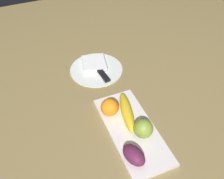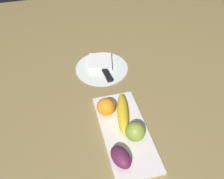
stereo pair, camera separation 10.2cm
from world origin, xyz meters
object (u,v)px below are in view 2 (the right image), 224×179
at_px(fruit_tray, 125,132).
at_px(folded_napkin, 100,62).
at_px(orange_near_apple, 106,107).
at_px(grape_bunch, 121,157).
at_px(knife, 105,73).
at_px(apple, 135,131).
at_px(banana, 124,113).
at_px(dinner_plate, 102,68).

relative_size(fruit_tray, folded_napkin, 3.35).
height_order(fruit_tray, orange_near_apple, orange_near_apple).
distance_m(grape_bunch, folded_napkin, 0.51).
bearing_deg(knife, folded_napkin, -2.97).
distance_m(grape_bunch, knife, 0.44).
relative_size(apple, folded_napkin, 0.62).
height_order(fruit_tray, apple, apple).
bearing_deg(apple, folded_napkin, 3.17).
bearing_deg(folded_napkin, orange_near_apple, 171.45).
distance_m(orange_near_apple, knife, 0.23).
bearing_deg(orange_near_apple, banana, -119.40).
height_order(fruit_tray, folded_napkin, folded_napkin).
relative_size(fruit_tray, banana, 1.91).
bearing_deg(apple, grape_bunch, 136.98).
bearing_deg(dinner_plate, apple, -176.60).
distance_m(fruit_tray, grape_bunch, 0.12).
xyz_separation_m(orange_near_apple, grape_bunch, (-0.21, 0.00, -0.01)).
bearing_deg(grape_bunch, banana, -19.37).
xyz_separation_m(banana, folded_napkin, (0.34, 0.01, -0.02)).
bearing_deg(fruit_tray, banana, -12.09).
relative_size(dinner_plate, folded_napkin, 2.16).
xyz_separation_m(apple, dinner_plate, (0.40, 0.02, -0.04)).
xyz_separation_m(fruit_tray, orange_near_apple, (0.10, 0.05, 0.04)).
relative_size(banana, orange_near_apple, 2.86).
height_order(banana, knife, banana).
distance_m(fruit_tray, apple, 0.06).
xyz_separation_m(banana, orange_near_apple, (0.03, 0.06, 0.01)).
relative_size(banana, dinner_plate, 0.81).
distance_m(dinner_plate, knife, 0.05).
bearing_deg(folded_napkin, banana, -177.59).
xyz_separation_m(orange_near_apple, dinner_plate, (0.27, -0.05, -0.04)).
distance_m(grape_bunch, dinner_plate, 0.48).
relative_size(apple, grape_bunch, 0.78).
bearing_deg(fruit_tray, folded_napkin, 0.00).
bearing_deg(grape_bunch, apple, -43.02).
height_order(apple, folded_napkin, apple).
xyz_separation_m(banana, knife, (0.26, 0.01, -0.02)).
height_order(fruit_tray, banana, banana).
bearing_deg(grape_bunch, folded_napkin, -5.34).
distance_m(apple, orange_near_apple, 0.15).
relative_size(banana, grape_bunch, 2.19).
bearing_deg(apple, knife, 3.19).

